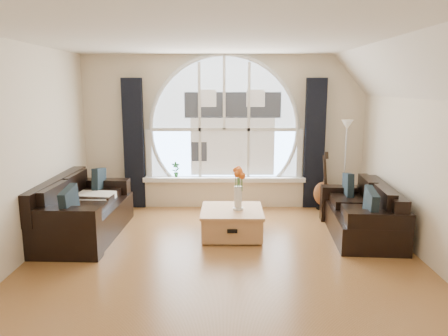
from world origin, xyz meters
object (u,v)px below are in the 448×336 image
Objects in this scene: sofa_left at (83,209)px; floor_lamp at (345,167)px; sofa_right at (361,209)px; guitar at (324,181)px; coffee_chest at (232,221)px; potted_plant at (176,169)px; vase_flowers at (238,183)px.

floor_lamp is (4.12, 1.24, 0.40)m from sofa_left.
sofa_right is 1.57× the size of guitar.
sofa_left is 1.82× the size of guitar.
coffee_chest is (2.16, 0.01, -0.18)m from sofa_left.
floor_lamp is 5.87× the size of potted_plant.
vase_flowers is (0.09, -0.01, 0.57)m from coffee_chest.
vase_flowers reaches higher than guitar.
sofa_left is 2.75× the size of vase_flowers.
vase_flowers is 2.57× the size of potted_plant.
potted_plant is (-2.94, 0.32, -0.11)m from floor_lamp.
sofa_left is 2.16× the size of coffee_chest.
guitar is (-0.33, 0.07, -0.27)m from floor_lamp.
coffee_chest is 3.27× the size of potted_plant.
sofa_right is at bearing -28.36° from potted_plant.
sofa_right is (4.04, 0.01, 0.00)m from sofa_left.
sofa_left is at bearing -179.85° from vase_flowers.
vase_flowers is 0.66× the size of guitar.
sofa_left reaches higher than sofa_right.
guitar is (1.63, 1.29, 0.31)m from coffee_chest.
sofa_right is 6.11× the size of potted_plant.
potted_plant is at bearing 173.85° from floor_lamp.
vase_flowers is 0.44× the size of floor_lamp.
coffee_chest is at bearing -175.50° from sofa_right.
floor_lamp is (1.96, 1.23, 0.58)m from coffee_chest.
sofa_left is at bearing -127.01° from potted_plant.
coffee_chest is 1.89m from potted_plant.
vase_flowers is (-1.79, -0.01, 0.39)m from sofa_right.
sofa_left is 4.32m from floor_lamp.
potted_plant is (-2.61, 0.25, 0.16)m from guitar.
potted_plant is (-0.98, 1.54, 0.47)m from coffee_chest.
sofa_right is at bearing 0.33° from coffee_chest.
coffee_chest is at bearing 2.46° from sofa_left.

